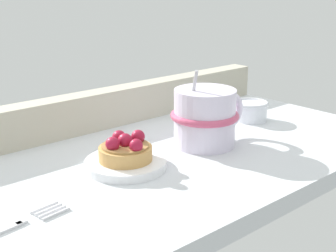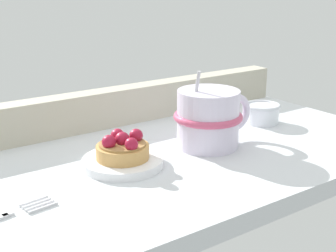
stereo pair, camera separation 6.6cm
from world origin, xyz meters
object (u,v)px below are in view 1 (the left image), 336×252
Objects in this scene: coffee_mug at (206,117)px; raspberry_tart at (127,150)px; dessert_plate at (127,165)px; sugar_bowl at (250,110)px.

raspberry_tart is at bearing 178.89° from coffee_mug.
sugar_bowl is at bearing 6.49° from dessert_plate.
coffee_mug reaches higher than dessert_plate.
dessert_plate is at bearing -129.24° from raspberry_tart.
dessert_plate is at bearing -173.51° from sugar_bowl.
coffee_mug is at bearing -166.43° from sugar_bowl.
coffee_mug is at bearing -1.04° from dessert_plate.
raspberry_tart reaches higher than dessert_plate.
coffee_mug reaches higher than raspberry_tart.
sugar_bowl is (29.40, 3.33, -0.74)cm from raspberry_tart.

